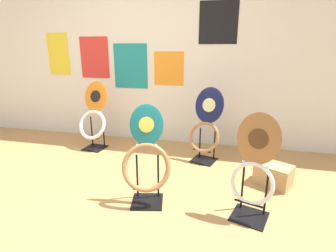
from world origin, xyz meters
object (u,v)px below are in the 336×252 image
storage_box (273,175)px  toilet_seat_display_teal_sax (146,161)px  toilet_seat_display_orange_sun (93,120)px  toilet_seat_display_woodgrain (254,171)px  toilet_seat_display_navy_moon (206,126)px

storage_box → toilet_seat_display_teal_sax: bearing=-152.5°
toilet_seat_display_orange_sun → storage_box: 2.38m
toilet_seat_display_orange_sun → toilet_seat_display_teal_sax: 1.60m
toilet_seat_display_orange_sun → storage_box: toilet_seat_display_orange_sun is taller
toilet_seat_display_woodgrain → toilet_seat_display_navy_moon: 1.20m
toilet_seat_display_woodgrain → toilet_seat_display_navy_moon: size_ratio=0.98×
toilet_seat_display_navy_moon → toilet_seat_display_woodgrain: bearing=-66.1°
toilet_seat_display_navy_moon → storage_box: (0.75, -0.47, -0.33)m
toilet_seat_display_woodgrain → toilet_seat_display_teal_sax: (-0.91, 0.01, -0.01)m
toilet_seat_display_woodgrain → storage_box: (0.26, 0.62, -0.31)m
toilet_seat_display_woodgrain → toilet_seat_display_orange_sun: 2.34m
toilet_seat_display_orange_sun → toilet_seat_display_teal_sax: size_ratio=1.04×
toilet_seat_display_teal_sax → toilet_seat_display_navy_moon: bearing=68.7°
toilet_seat_display_teal_sax → storage_box: 1.35m
storage_box → toilet_seat_display_woodgrain: bearing=-112.9°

